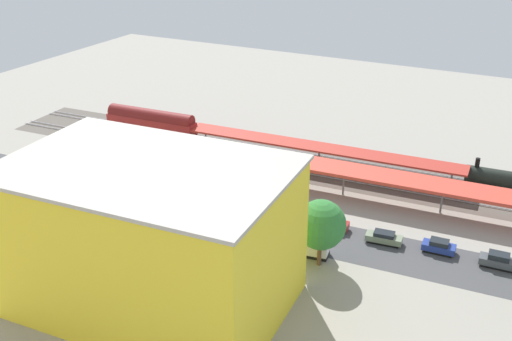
{
  "coord_description": "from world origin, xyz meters",
  "views": [
    {
      "loc": [
        -35.45,
        67.85,
        41.76
      ],
      "look_at": [
        -0.85,
        -0.26,
        6.92
      ],
      "focal_mm": 42.53,
      "sensor_mm": 36.0,
      "label": 1
    }
  ],
  "objects_px": {
    "box_truck_0": "(238,235)",
    "traffic_light": "(65,165)",
    "parked_car_5": "(235,201)",
    "box_truck_1": "(291,240)",
    "street_tree_5": "(205,190)",
    "parked_car_6": "(195,192)",
    "platform_canopy_far": "(319,147)",
    "parked_car_7": "(150,182)",
    "parked_car_3": "(333,224)",
    "freight_coach_far": "(151,125)",
    "platform_canopy_near": "(344,170)",
    "street_tree_3": "(304,225)",
    "street_tree_4": "(30,163)",
    "parked_car_4": "(282,213)",
    "construction_building": "(150,238)",
    "street_tree_0": "(321,225)",
    "parked_car_1": "(439,247)",
    "parked_car_0": "(498,261)",
    "street_tree_2": "(210,202)",
    "parked_car_2": "(384,238)"
  },
  "relations": [
    {
      "from": "parked_car_0",
      "to": "street_tree_3",
      "type": "xyz_separation_m",
      "value": [
        22.52,
        8.2,
        3.45
      ]
    },
    {
      "from": "box_truck_0",
      "to": "street_tree_5",
      "type": "distance_m",
      "value": 7.81
    },
    {
      "from": "parked_car_6",
      "to": "box_truck_1",
      "type": "relative_size",
      "value": 0.44
    },
    {
      "from": "street_tree_3",
      "to": "traffic_light",
      "type": "xyz_separation_m",
      "value": [
        38.84,
        0.16,
        0.44
      ]
    },
    {
      "from": "traffic_light",
      "to": "parked_car_3",
      "type": "bearing_deg",
      "value": -168.83
    },
    {
      "from": "street_tree_5",
      "to": "parked_car_5",
      "type": "bearing_deg",
      "value": -92.92
    },
    {
      "from": "parked_car_3",
      "to": "street_tree_5",
      "type": "xyz_separation_m",
      "value": [
        15.67,
        7.59,
        5.01
      ]
    },
    {
      "from": "parked_car_4",
      "to": "parked_car_0",
      "type": "bearing_deg",
      "value": -178.97
    },
    {
      "from": "box_truck_0",
      "to": "traffic_light",
      "type": "xyz_separation_m",
      "value": [
        30.62,
        -2.02,
        3.02
      ]
    },
    {
      "from": "platform_canopy_far",
      "to": "parked_car_4",
      "type": "xyz_separation_m",
      "value": [
        -1.55,
        18.04,
        -3.08
      ]
    },
    {
      "from": "parked_car_7",
      "to": "parked_car_3",
      "type": "bearing_deg",
      "value": -178.94
    },
    {
      "from": "parked_car_5",
      "to": "street_tree_2",
      "type": "xyz_separation_m",
      "value": [
        -1.17,
        8.85,
        4.2
      ]
    },
    {
      "from": "parked_car_2",
      "to": "street_tree_5",
      "type": "height_order",
      "value": "street_tree_5"
    },
    {
      "from": "parked_car_6",
      "to": "street_tree_2",
      "type": "bearing_deg",
      "value": 132.51
    },
    {
      "from": "parked_car_4",
      "to": "parked_car_5",
      "type": "bearing_deg",
      "value": 0.04
    },
    {
      "from": "box_truck_1",
      "to": "parked_car_5",
      "type": "bearing_deg",
      "value": -31.99
    },
    {
      "from": "street_tree_0",
      "to": "street_tree_4",
      "type": "distance_m",
      "value": 47.52
    },
    {
      "from": "parked_car_7",
      "to": "street_tree_0",
      "type": "distance_m",
      "value": 33.14
    },
    {
      "from": "parked_car_5",
      "to": "box_truck_0",
      "type": "bearing_deg",
      "value": 120.49
    },
    {
      "from": "construction_building",
      "to": "box_truck_1",
      "type": "xyz_separation_m",
      "value": [
        -9.37,
        -16.44,
        -6.43
      ]
    },
    {
      "from": "parked_car_5",
      "to": "parked_car_7",
      "type": "height_order",
      "value": "parked_car_7"
    },
    {
      "from": "parked_car_6",
      "to": "parked_car_7",
      "type": "bearing_deg",
      "value": 1.47
    },
    {
      "from": "construction_building",
      "to": "platform_canopy_near",
      "type": "bearing_deg",
      "value": -109.05
    },
    {
      "from": "freight_coach_far",
      "to": "parked_car_7",
      "type": "bearing_deg",
      "value": 124.88
    },
    {
      "from": "platform_canopy_near",
      "to": "street_tree_3",
      "type": "distance_m",
      "value": 18.35
    },
    {
      "from": "parked_car_0",
      "to": "street_tree_3",
      "type": "distance_m",
      "value": 24.21
    },
    {
      "from": "parked_car_5",
      "to": "box_truck_0",
      "type": "height_order",
      "value": "box_truck_0"
    },
    {
      "from": "parked_car_1",
      "to": "parked_car_5",
      "type": "xyz_separation_m",
      "value": [
        29.35,
        0.66,
        -0.03
      ]
    },
    {
      "from": "platform_canopy_far",
      "to": "parked_car_1",
      "type": "height_order",
      "value": "platform_canopy_far"
    },
    {
      "from": "parked_car_3",
      "to": "parked_car_6",
      "type": "xyz_separation_m",
      "value": [
        22.0,
        0.35,
        -0.06
      ]
    },
    {
      "from": "parked_car_5",
      "to": "street_tree_5",
      "type": "xyz_separation_m",
      "value": [
        0.38,
        7.5,
        5.09
      ]
    },
    {
      "from": "parked_car_0",
      "to": "parked_car_6",
      "type": "distance_m",
      "value": 43.26
    },
    {
      "from": "street_tree_5",
      "to": "construction_building",
      "type": "bearing_deg",
      "value": 101.45
    },
    {
      "from": "street_tree_4",
      "to": "parked_car_5",
      "type": "bearing_deg",
      "value": -163.44
    },
    {
      "from": "platform_canopy_near",
      "to": "street_tree_0",
      "type": "distance_m",
      "value": 20.08
    },
    {
      "from": "street_tree_4",
      "to": "parked_car_4",
      "type": "bearing_deg",
      "value": -166.58
    },
    {
      "from": "box_truck_0",
      "to": "street_tree_2",
      "type": "distance_m",
      "value": 5.75
    },
    {
      "from": "box_truck_1",
      "to": "street_tree_4",
      "type": "xyz_separation_m",
      "value": [
        43.09,
        1.41,
        2.56
      ]
    },
    {
      "from": "parked_car_3",
      "to": "box_truck_1",
      "type": "height_order",
      "value": "box_truck_1"
    },
    {
      "from": "freight_coach_far",
      "to": "parked_car_0",
      "type": "height_order",
      "value": "freight_coach_far"
    },
    {
      "from": "platform_canopy_far",
      "to": "street_tree_5",
      "type": "relative_size",
      "value": 5.47
    },
    {
      "from": "traffic_light",
      "to": "platform_canopy_far",
      "type": "bearing_deg",
      "value": -140.02
    },
    {
      "from": "freight_coach_far",
      "to": "box_truck_0",
      "type": "xyz_separation_m",
      "value": [
        -31.81,
        25.36,
        -1.62
      ]
    },
    {
      "from": "parked_car_6",
      "to": "box_truck_0",
      "type": "relative_size",
      "value": 0.49
    },
    {
      "from": "parked_car_6",
      "to": "street_tree_0",
      "type": "height_order",
      "value": "street_tree_0"
    },
    {
      "from": "street_tree_0",
      "to": "traffic_light",
      "type": "xyz_separation_m",
      "value": [
        41.59,
        -1.18,
        -0.95
      ]
    },
    {
      "from": "freight_coach_far",
      "to": "box_truck_1",
      "type": "height_order",
      "value": "freight_coach_far"
    },
    {
      "from": "platform_canopy_far",
      "to": "parked_car_5",
      "type": "height_order",
      "value": "platform_canopy_far"
    },
    {
      "from": "parked_car_6",
      "to": "box_truck_0",
      "type": "bearing_deg",
      "value": 142.51
    },
    {
      "from": "platform_canopy_far",
      "to": "parked_car_6",
      "type": "xyz_separation_m",
      "value": [
        12.75,
        18.3,
        -3.03
      ]
    }
  ]
}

